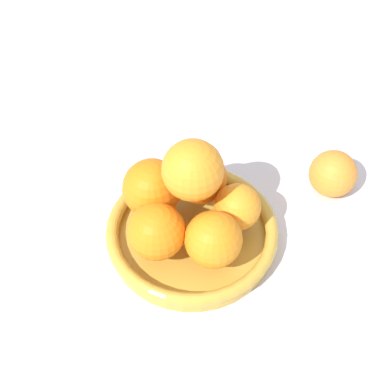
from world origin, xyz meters
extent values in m
plane|color=silver|center=(0.00, 0.00, 0.00)|extent=(4.00, 4.00, 0.00)
cylinder|color=gold|center=(0.00, 0.00, 0.01)|extent=(0.23, 0.23, 0.02)
torus|color=gold|center=(0.00, 0.00, 0.02)|extent=(0.24, 0.24, 0.02)
sphere|color=orange|center=(-0.05, -0.03, 0.07)|extent=(0.07, 0.07, 0.07)
sphere|color=orange|center=(0.01, -0.06, 0.07)|extent=(0.06, 0.06, 0.06)
sphere|color=orange|center=(0.06, -0.01, 0.07)|extent=(0.07, 0.07, 0.07)
sphere|color=orange|center=(0.03, 0.06, 0.07)|extent=(0.08, 0.08, 0.08)
sphere|color=orange|center=(-0.04, 0.04, 0.07)|extent=(0.08, 0.08, 0.08)
sphere|color=orange|center=(0.01, 0.00, 0.13)|extent=(0.08, 0.08, 0.08)
sphere|color=orange|center=(0.11, -0.20, 0.04)|extent=(0.07, 0.07, 0.07)
camera|label=1|loc=(-0.44, -0.04, 0.62)|focal=50.00mm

